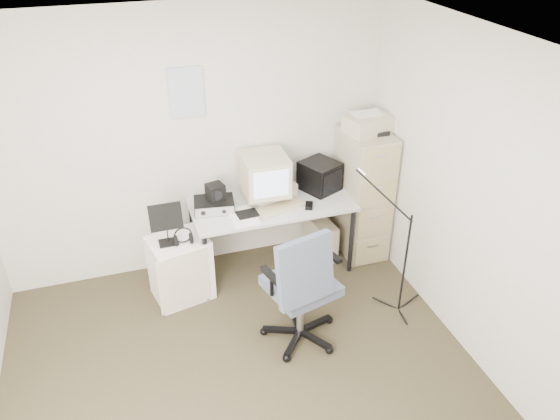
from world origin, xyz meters
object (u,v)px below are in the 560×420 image
object	(u,v)px
office_chair	(301,283)
side_cart	(181,268)
filing_cabinet	(363,193)
desk	(272,235)

from	to	relation	value
office_chair	side_cart	distance (m)	1.22
filing_cabinet	desk	bearing A→B (deg)	-178.19
filing_cabinet	office_chair	distance (m)	1.46
desk	office_chair	xyz separation A→B (m)	(-0.07, -1.01, 0.20)
office_chair	side_cart	world-z (taller)	office_chair
desk	office_chair	bearing A→B (deg)	-94.01
filing_cabinet	office_chair	bearing A→B (deg)	-134.37
filing_cabinet	side_cart	bearing A→B (deg)	-173.94
side_cart	filing_cabinet	bearing A→B (deg)	-6.21
office_chair	side_cart	xyz separation A→B (m)	(-0.84, 0.85, -0.26)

